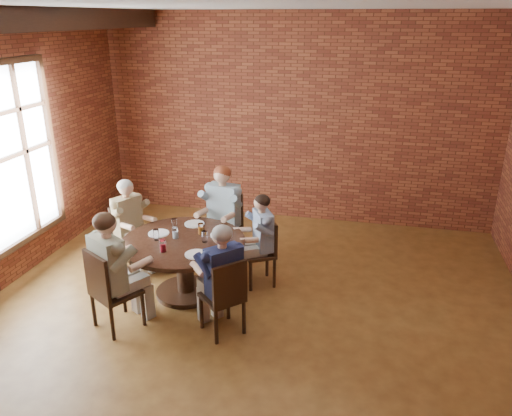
% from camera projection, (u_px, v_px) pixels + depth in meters
% --- Properties ---
extents(floor, '(7.00, 7.00, 0.00)m').
position_uv_depth(floor, '(243.00, 329.00, 5.62)').
color(floor, olive).
rests_on(floor, ground).
extents(ceiling, '(7.00, 7.00, 0.00)m').
position_uv_depth(ceiling, '(239.00, 4.00, 4.40)').
color(ceiling, silver).
rests_on(ceiling, wall_back).
extents(wall_back, '(7.00, 0.00, 7.00)m').
position_uv_depth(wall_back, '(296.00, 120.00, 8.19)').
color(wall_back, brown).
rests_on(wall_back, ground).
extents(ceiling_beam, '(0.22, 6.90, 0.26)m').
position_uv_depth(ceiling_beam, '(2.00, 20.00, 4.97)').
color(ceiling_beam, '#321D10').
rests_on(ceiling_beam, ceiling).
extents(dining_table, '(1.51, 1.51, 0.75)m').
position_uv_depth(dining_table, '(184.00, 256.00, 6.16)').
color(dining_table, '#321D10').
rests_on(dining_table, floor).
extents(chair_a, '(0.51, 0.51, 0.88)m').
position_uv_depth(chair_a, '(264.00, 249.00, 6.45)').
color(chair_a, '#321D10').
rests_on(chair_a, floor).
extents(diner_a, '(0.73, 0.69, 1.23)m').
position_uv_depth(diner_a, '(259.00, 241.00, 6.38)').
color(diner_a, '#375A91').
rests_on(diner_a, floor).
extents(chair_b, '(0.53, 0.53, 0.97)m').
position_uv_depth(chair_b, '(225.00, 224.00, 7.13)').
color(chair_b, '#321D10').
rests_on(chair_b, floor).
extents(diner_b, '(0.68, 0.78, 1.39)m').
position_uv_depth(diner_b, '(222.00, 215.00, 6.99)').
color(diner_b, '#91ACB9').
rests_on(diner_b, floor).
extents(chair_c, '(0.54, 0.54, 0.91)m').
position_uv_depth(chair_c, '(128.00, 234.00, 6.88)').
color(chair_c, '#321D10').
rests_on(chair_c, floor).
extents(diner_c, '(0.77, 0.72, 1.28)m').
position_uv_depth(diner_c, '(131.00, 226.00, 6.78)').
color(diner_c, brown).
rests_on(diner_c, floor).
extents(chair_d, '(0.62, 0.62, 0.97)m').
position_uv_depth(chair_d, '(108.00, 288.00, 5.45)').
color(chair_d, '#321D10').
rests_on(chair_d, floor).
extents(diner_d, '(0.83, 0.88, 1.39)m').
position_uv_depth(diner_d, '(114.00, 271.00, 5.45)').
color(diner_d, tan).
rests_on(diner_d, floor).
extents(chair_e, '(0.57, 0.57, 0.91)m').
position_uv_depth(chair_e, '(225.00, 295.00, 5.36)').
color(chair_e, '#321D10').
rests_on(chair_e, floor).
extents(diner_e, '(0.80, 0.79, 1.29)m').
position_uv_depth(diner_e, '(221.00, 280.00, 5.37)').
color(diner_e, '#171D40').
rests_on(diner_e, floor).
extents(plate_a, '(0.26, 0.26, 0.01)m').
position_uv_depth(plate_a, '(221.00, 235.00, 6.20)').
color(plate_a, white).
rests_on(plate_a, dining_table).
extents(plate_b, '(0.26, 0.26, 0.01)m').
position_uv_depth(plate_b, '(194.00, 224.00, 6.53)').
color(plate_b, white).
rests_on(plate_b, dining_table).
extents(plate_c, '(0.26, 0.26, 0.01)m').
position_uv_depth(plate_c, '(159.00, 233.00, 6.25)').
color(plate_c, white).
rests_on(plate_c, dining_table).
extents(plate_d, '(0.26, 0.26, 0.01)m').
position_uv_depth(plate_d, '(196.00, 254.00, 5.70)').
color(plate_d, white).
rests_on(plate_d, dining_table).
extents(glass_a, '(0.07, 0.07, 0.14)m').
position_uv_depth(glass_a, '(205.00, 236.00, 6.01)').
color(glass_a, white).
rests_on(glass_a, dining_table).
extents(glass_b, '(0.07, 0.07, 0.14)m').
position_uv_depth(glass_b, '(201.00, 229.00, 6.23)').
color(glass_b, white).
rests_on(glass_b, dining_table).
extents(glass_c, '(0.07, 0.07, 0.14)m').
position_uv_depth(glass_c, '(174.00, 224.00, 6.37)').
color(glass_c, white).
rests_on(glass_c, dining_table).
extents(glass_d, '(0.07, 0.07, 0.14)m').
position_uv_depth(glass_d, '(175.00, 233.00, 6.11)').
color(glass_d, white).
rests_on(glass_d, dining_table).
extents(glass_e, '(0.07, 0.07, 0.14)m').
position_uv_depth(glass_e, '(156.00, 235.00, 6.05)').
color(glass_e, white).
rests_on(glass_e, dining_table).
extents(glass_f, '(0.07, 0.07, 0.14)m').
position_uv_depth(glass_f, '(163.00, 246.00, 5.76)').
color(glass_f, white).
rests_on(glass_f, dining_table).
extents(smartphone, '(0.13, 0.17, 0.01)m').
position_uv_depth(smartphone, '(203.00, 253.00, 5.73)').
color(smartphone, black).
rests_on(smartphone, dining_table).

